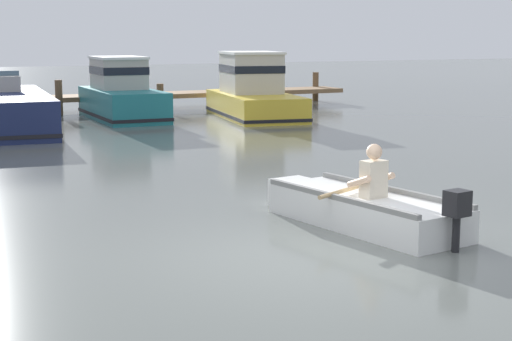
# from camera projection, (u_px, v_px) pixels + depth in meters

# --- Properties ---
(ground_plane) EXTENTS (120.00, 120.00, 0.00)m
(ground_plane) POSITION_uv_depth(u_px,v_px,m) (309.00, 257.00, 9.91)
(ground_plane) COLOR slate
(wooden_dock) EXTENTS (11.36, 1.64, 1.17)m
(wooden_dock) POSITION_uv_depth(u_px,v_px,m) (200.00, 94.00, 29.81)
(wooden_dock) COLOR brown
(wooden_dock) RESTS_ON ground
(rowboat_with_person) EXTENTS (1.81, 3.72, 1.19)m
(rowboat_with_person) POSITION_uv_depth(u_px,v_px,m) (362.00, 208.00, 11.48)
(rowboat_with_person) COLOR white
(rowboat_with_person) RESTS_ON ground
(moored_boat_navy) EXTENTS (2.71, 6.99, 1.62)m
(moored_boat_navy) POSITION_uv_depth(u_px,v_px,m) (10.00, 112.00, 22.90)
(moored_boat_navy) COLOR #19234C
(moored_boat_navy) RESTS_ON ground
(moored_boat_teal) EXTENTS (1.97, 4.58, 1.96)m
(moored_boat_teal) POSITION_uv_depth(u_px,v_px,m) (122.00, 96.00, 25.75)
(moored_boat_teal) COLOR #1E727A
(moored_boat_teal) RESTS_ON ground
(moored_boat_yellow) EXTENTS (2.92, 5.32, 2.10)m
(moored_boat_yellow) POSITION_uv_depth(u_px,v_px,m) (254.00, 93.00, 26.32)
(moored_boat_yellow) COLOR gold
(moored_boat_yellow) RESTS_ON ground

